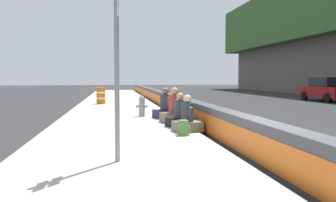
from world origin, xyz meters
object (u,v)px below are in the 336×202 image
Objects in this scene: route_sign_post at (117,48)px; backpack at (184,128)px; seated_person_rear at (175,111)px; construction_barrel at (101,96)px; seated_person_foreground at (187,120)px; parked_car_fourth at (327,89)px; seated_person_far at (165,108)px; seated_person_middle at (180,116)px; fire_hydrant at (142,105)px.

route_sign_post is 3.90m from backpack.
construction_barrel is (9.60, 2.82, 0.10)m from seated_person_rear.
parked_car_fourth is at bearing -42.80° from seated_person_foreground.
seated_person_far is at bearing -1.37° from backpack.
seated_person_rear is 10.01m from construction_barrel.
backpack is at bearing 138.04° from parked_car_fourth.
route_sign_post is at bearing 156.50° from seated_person_middle.
seated_person_rear is at bearing -4.43° from backpack.
construction_barrel is at bearing 13.47° from seated_person_foreground.
route_sign_post is 6.34m from seated_person_rear.
seated_person_middle is at bearing 179.19° from seated_person_rear.
backpack is 0.42× the size of construction_barrel.
parked_car_fourth reaches higher than backpack.
construction_barrel is (11.79, 2.82, 0.15)m from seated_person_foreground.
backpack is (2.91, -1.79, -1.88)m from route_sign_post.
route_sign_post reaches higher than seated_person_far.
seated_person_far is at bearing 4.87° from seated_person_rear.
backpack is at bearing -168.24° from construction_barrel.
seated_person_rear is 3.00× the size of backpack.
seated_person_middle reaches higher than fire_hydrant.
parked_car_fourth reaches higher than construction_barrel.
seated_person_foreground is at bearing -167.30° from fire_hydrant.
seated_person_rear is 0.26× the size of parked_car_fourth.
route_sign_post is 3.43× the size of seated_person_foreground.
route_sign_post is 8.14m from fire_hydrant.
fire_hydrant is 4.44m from seated_person_foreground.
seated_person_far is 16.54m from parked_car_fourth.
parked_car_fourth is (2.07, -15.66, 0.24)m from construction_barrel.
seated_person_middle is at bearing -23.50° from route_sign_post.
seated_person_foreground is 18.90m from parked_car_fourth.
construction_barrel is at bearing 18.21° from seated_person_far.
parked_car_fourth is at bearing -51.63° from seated_person_far.
seated_person_far is at bearing 2.28° from seated_person_middle.
parked_car_fourth reaches higher than seated_person_middle.
seated_person_rear reaches higher than seated_person_foreground.
seated_person_foreground is 0.99× the size of seated_person_middle.
seated_person_rear is 1.27× the size of construction_barrel.
seated_person_rear reaches higher than construction_barrel.
seated_person_far is 4.27m from backpack.
backpack is at bearing -171.51° from fire_hydrant.
seated_person_rear is (-2.14, -0.97, -0.07)m from fire_hydrant.
seated_person_middle is 0.23× the size of parked_car_fourth.
backpack is at bearing 178.63° from seated_person_far.
seated_person_foreground is 12.13m from construction_barrel.
fire_hydrant is at bearing 15.94° from seated_person_middle.
route_sign_post is 5.29m from seated_person_middle.
seated_person_middle is at bearing 1.40° from seated_person_foreground.
construction_barrel is (12.46, 2.59, 0.28)m from backpack.
route_sign_post is 3.00× the size of seated_person_rear.
seated_person_far is at bearing -14.74° from route_sign_post.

